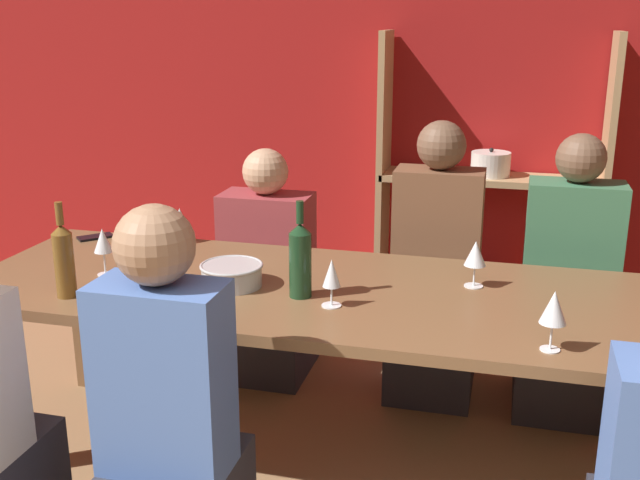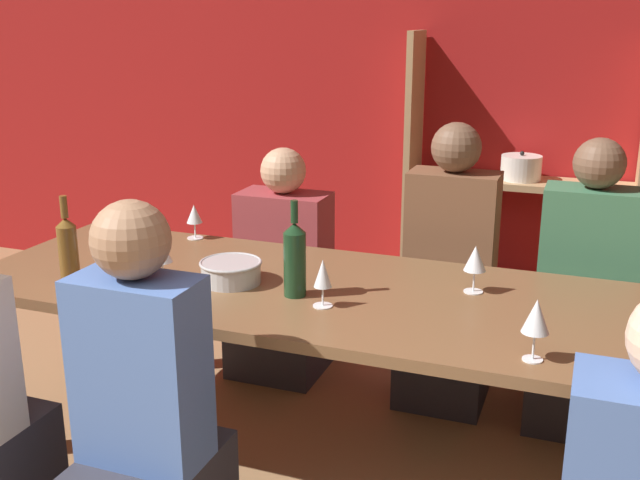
# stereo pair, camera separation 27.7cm
# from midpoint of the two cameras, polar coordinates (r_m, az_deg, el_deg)

# --- Properties ---
(wall_back_red) EXTENTS (8.80, 0.06, 2.70)m
(wall_back_red) POSITION_cam_midpoint_polar(r_m,az_deg,el_deg) (4.42, 3.25, 12.27)
(wall_back_red) COLOR #A31919
(wall_back_red) RESTS_ON ground_plane
(shelf_unit) EXTENTS (1.23, 0.30, 1.62)m
(shelf_unit) POSITION_cam_midpoint_polar(r_m,az_deg,el_deg) (4.28, 11.22, 0.69)
(shelf_unit) COLOR tan
(shelf_unit) RESTS_ON ground_plane
(dining_table) EXTENTS (2.59, 0.93, 0.74)m
(dining_table) POSITION_cam_midpoint_polar(r_m,az_deg,el_deg) (2.75, -3.42, -5.18)
(dining_table) COLOR brown
(dining_table) RESTS_ON ground_plane
(mixing_bowl) EXTENTS (0.23, 0.23, 0.08)m
(mixing_bowl) POSITION_cam_midpoint_polar(r_m,az_deg,el_deg) (2.76, -9.61, -2.61)
(mixing_bowl) COLOR #B7BABC
(mixing_bowl) RESTS_ON dining_table
(wine_bottle_green) EXTENTS (0.08, 0.08, 0.34)m
(wine_bottle_green) POSITION_cam_midpoint_polar(r_m,az_deg,el_deg) (2.59, -4.57, -1.49)
(wine_bottle_green) COLOR #19381E
(wine_bottle_green) RESTS_ON dining_table
(wine_bottle_dark) EXTENTS (0.07, 0.07, 0.34)m
(wine_bottle_dark) POSITION_cam_midpoint_polar(r_m,az_deg,el_deg) (2.78, -21.67, -1.41)
(wine_bottle_dark) COLOR brown
(wine_bottle_dark) RESTS_ON dining_table
(wine_glass_empty_a) EXTENTS (0.08, 0.08, 0.17)m
(wine_glass_empty_a) POSITION_cam_midpoint_polar(r_m,az_deg,el_deg) (2.72, 8.93, -1.14)
(wine_glass_empty_a) COLOR white
(wine_glass_empty_a) RESTS_ON dining_table
(wine_glass_empty_b) EXTENTS (0.08, 0.08, 0.15)m
(wine_glass_empty_b) POSITION_cam_midpoint_polar(r_m,az_deg,el_deg) (2.80, -14.91, -1.33)
(wine_glass_empty_b) COLOR white
(wine_glass_empty_b) RESTS_ON dining_table
(wine_glass_empty_c) EXTENTS (0.08, 0.08, 0.19)m
(wine_glass_empty_c) POSITION_cam_midpoint_polar(r_m,az_deg,el_deg) (2.23, 14.04, -5.13)
(wine_glass_empty_c) COLOR white
(wine_glass_empty_c) RESTS_ON dining_table
(wine_glass_empty_d) EXTENTS (0.07, 0.07, 0.15)m
(wine_glass_empty_d) POSITION_cam_midpoint_polar(r_m,az_deg,el_deg) (3.31, -13.00, 1.56)
(wine_glass_empty_d) COLOR white
(wine_glass_empty_d) RESTS_ON dining_table
(wine_glass_red_a) EXTENTS (0.07, 0.07, 0.17)m
(wine_glass_red_a) POSITION_cam_midpoint_polar(r_m,az_deg,el_deg) (2.51, -2.27, -2.75)
(wine_glass_red_a) COLOR white
(wine_glass_red_a) RESTS_ON dining_table
(wine_glass_white_a) EXTENTS (0.07, 0.07, 0.18)m
(wine_glass_white_a) POSITION_cam_midpoint_polar(r_m,az_deg,el_deg) (2.96, -18.81, -0.19)
(wine_glass_white_a) COLOR white
(wine_glass_white_a) RESTS_ON dining_table
(cell_phone) EXTENTS (0.15, 0.16, 0.01)m
(cell_phone) POSITION_cam_midpoint_polar(r_m,az_deg,el_deg) (3.51, -18.94, 0.19)
(cell_phone) COLOR black
(cell_phone) RESTS_ON dining_table
(person_near_a) EXTENTS (0.37, 0.46, 1.21)m
(person_near_a) POSITION_cam_midpoint_polar(r_m,az_deg,el_deg) (2.33, -14.97, -15.71)
(person_near_a) COLOR #2D2D38
(person_near_a) RESTS_ON ground_plane
(person_far_a) EXTENTS (0.39, 0.48, 1.26)m
(person_far_a) POSITION_cam_midpoint_polar(r_m,az_deg,el_deg) (3.43, 6.46, -4.18)
(person_far_a) COLOR #2D2D38
(person_far_a) RESTS_ON ground_plane
(person_far_b) EXTENTS (0.43, 0.54, 1.10)m
(person_far_b) POSITION_cam_midpoint_polar(r_m,az_deg,el_deg) (3.68, -6.15, -3.94)
(person_far_b) COLOR #2D2D38
(person_far_b) RESTS_ON ground_plane
(person_far_c) EXTENTS (0.39, 0.49, 1.23)m
(person_far_c) POSITION_cam_midpoint_polar(r_m,az_deg,el_deg) (3.40, 16.04, -5.25)
(person_far_c) COLOR #2D2D38
(person_far_c) RESTS_ON ground_plane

